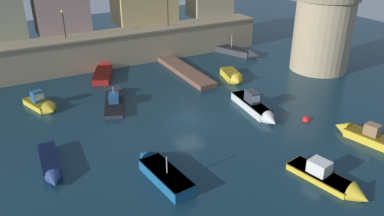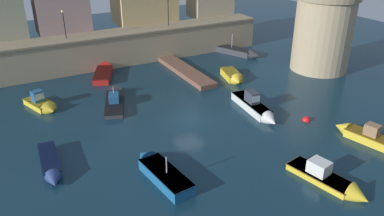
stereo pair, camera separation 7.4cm
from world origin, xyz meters
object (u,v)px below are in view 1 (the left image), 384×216
Objects in this scene: moored_boat_5 at (238,51)px; moored_boat_7 at (114,98)px; moored_boat_0 at (43,105)px; moored_boat_10 at (333,181)px; quay_lamp_1 at (168,6)px; fortress_tower at (323,31)px; moored_boat_2 at (364,135)px; moored_boat_8 at (233,77)px; quay_lamp_0 at (63,20)px; moored_boat_1 at (256,107)px; moored_boat_3 at (159,170)px; moored_boat_6 at (51,166)px; moored_boat_4 at (104,72)px; mooring_buoy_0 at (306,120)px.

moored_boat_5 is 20.79m from moored_boat_7.
moored_boat_10 is at bearing 14.96° from moored_boat_0.
quay_lamp_1 reaches higher than moored_boat_7.
moored_boat_5 is (-5.45, 9.45, -4.24)m from fortress_tower.
moored_boat_2 is 24.38m from moored_boat_5.
moored_boat_7 is at bearing -80.32° from moored_boat_8.
quay_lamp_0 is at bearing 180.00° from quay_lamp_1.
moored_boat_1 is at bearing -90.87° from quay_lamp_1.
moored_boat_7 is at bearing -11.87° from moored_boat_3.
moored_boat_5 is 31.98m from moored_boat_6.
moored_boat_4 is (-9.78, 16.64, -0.12)m from moored_boat_1.
moored_boat_1 is 9.67m from moored_boat_2.
moored_boat_0 is 0.81× the size of moored_boat_2.
moored_boat_8 reaches higher than mooring_buoy_0.
quay_lamp_1 is at bearing 135.19° from fortress_tower.
moored_boat_5 is (3.90, 24.06, -0.03)m from moored_boat_2.
moored_boat_7 is (-19.66, -6.74, -0.11)m from moored_boat_5.
quay_lamp_0 is at bearing 29.31° from moored_boat_7.
moored_boat_5 reaches higher than moored_boat_3.
fortress_tower is 1.26× the size of moored_boat_7.
moored_boat_4 is 29.32m from moored_boat_10.
moored_boat_6 is (-32.98, -6.82, -4.32)m from fortress_tower.
moored_boat_7 is (6.69, -1.53, -0.09)m from moored_boat_0.
moored_boat_10 is (-16.37, -17.90, -4.31)m from fortress_tower.
quay_lamp_1 is 0.66× the size of moored_boat_2.
quay_lamp_1 is 5.05× the size of mooring_buoy_0.
moored_boat_6 is (-5.90, -20.55, -5.90)m from quay_lamp_0.
fortress_tower is 28.89m from moored_boat_3.
moored_boat_2 is at bearing -57.95° from quay_lamp_0.
quay_lamp_1 reaches higher than moored_boat_2.
moored_boat_1 reaches higher than moored_boat_10.
moored_boat_7 reaches higher than moored_boat_8.
quay_lamp_1 reaches higher than moored_boat_3.
moored_boat_3 is 8.50× the size of mooring_buoy_0.
moored_boat_7 is at bearing 57.23° from moored_boat_0.
moored_boat_10 is at bearing -94.60° from quay_lamp_1.
moored_boat_5 is (18.46, -0.98, 0.04)m from moored_boat_4.
moored_boat_3 reaches higher than moored_boat_1.
mooring_buoy_0 is at bearing -39.95° from moored_boat_5.
moored_boat_6 is at bearing -168.32° from fortress_tower.
moored_boat_0 is at bearing 172.41° from fortress_tower.
moored_boat_6 is at bearing 58.81° from moored_boat_2.
moored_boat_7 reaches higher than moored_boat_10.
moored_boat_7 reaches higher than moored_boat_4.
moored_boat_8 is at bearing -6.00° from moored_boat_2.
moored_boat_7 is at bearing 144.11° from moored_boat_6.
moored_boat_2 is 0.78× the size of moored_boat_7.
moored_boat_3 is (-12.49, -24.87, -6.12)m from quay_lamp_1.
moored_boat_10 is (-2.55, -31.64, -6.19)m from quay_lamp_1.
moored_boat_2 is 24.89m from moored_boat_6.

